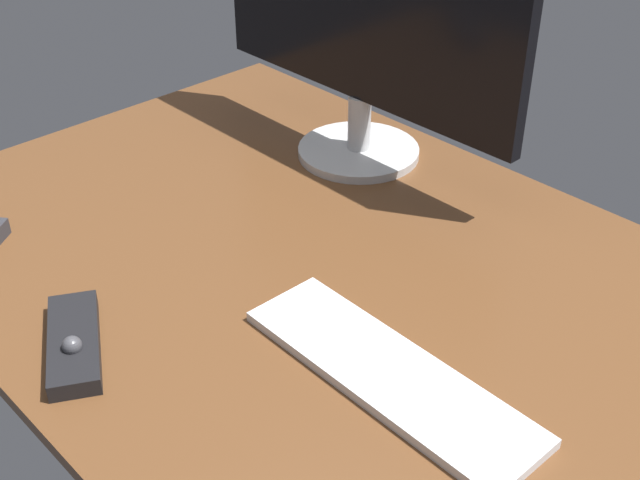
% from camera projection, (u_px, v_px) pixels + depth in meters
% --- Properties ---
extents(desk, '(1.40, 0.84, 0.02)m').
position_uv_depth(desk, '(358.00, 299.00, 1.10)').
color(desk, brown).
rests_on(desk, ground).
extents(monitor, '(0.61, 0.20, 0.41)m').
position_uv_depth(monitor, '(362.00, 28.00, 1.30)').
color(monitor, '#BDBDBD').
rests_on(monitor, desk).
extents(keyboard, '(0.39, 0.12, 0.01)m').
position_uv_depth(keyboard, '(389.00, 375.00, 0.96)').
color(keyboard, silver).
rests_on(keyboard, desk).
extents(media_remote, '(0.18, 0.13, 0.04)m').
position_uv_depth(media_remote, '(74.00, 343.00, 1.00)').
color(media_remote, black).
rests_on(media_remote, desk).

